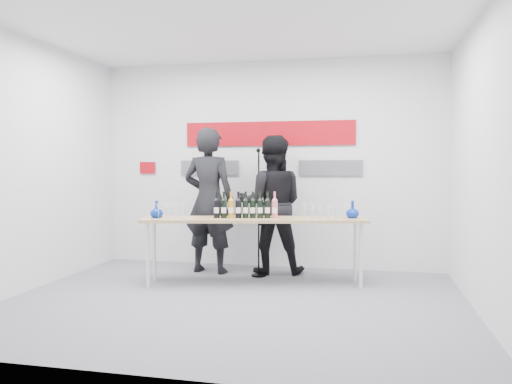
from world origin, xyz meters
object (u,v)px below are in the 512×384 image
presenter_left (209,200)px  presenter_right (272,204)px  tasting_table (254,223)px  mic_stand (259,238)px

presenter_left → presenter_right: presenter_left is taller
tasting_table → presenter_left: size_ratio=1.41×
tasting_table → mic_stand: mic_stand is taller
tasting_table → presenter_right: bearing=71.4°
presenter_right → mic_stand: size_ratio=1.11×
presenter_left → presenter_right: bearing=-163.2°
presenter_right → mic_stand: bearing=56.1°
presenter_left → presenter_right: (0.85, 0.16, -0.06)m
tasting_table → mic_stand: 0.51m
mic_stand → presenter_right: bearing=77.4°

